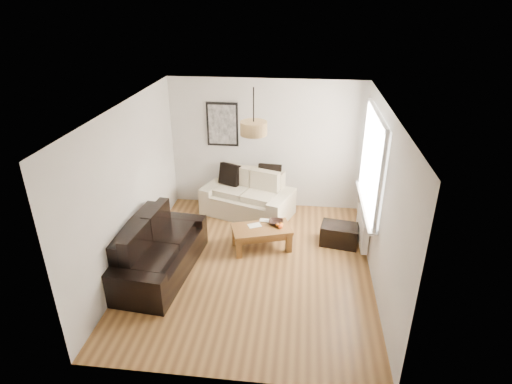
# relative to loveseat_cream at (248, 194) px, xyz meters

# --- Properties ---
(floor) EXTENTS (4.50, 4.50, 0.00)m
(floor) POSITION_rel_loveseat_cream_xyz_m (0.31, -1.78, -0.43)
(floor) COLOR brown
(floor) RESTS_ON ground
(ceiling) EXTENTS (3.80, 4.50, 0.00)m
(ceiling) POSITION_rel_loveseat_cream_xyz_m (0.31, -1.78, 2.17)
(ceiling) COLOR white
(ceiling) RESTS_ON floor
(wall_back) EXTENTS (3.80, 0.04, 2.60)m
(wall_back) POSITION_rel_loveseat_cream_xyz_m (0.31, 0.47, 0.87)
(wall_back) COLOR silver
(wall_back) RESTS_ON floor
(wall_front) EXTENTS (3.80, 0.04, 2.60)m
(wall_front) POSITION_rel_loveseat_cream_xyz_m (0.31, -4.03, 0.87)
(wall_front) COLOR silver
(wall_front) RESTS_ON floor
(wall_left) EXTENTS (0.04, 4.50, 2.60)m
(wall_left) POSITION_rel_loveseat_cream_xyz_m (-1.59, -1.78, 0.87)
(wall_left) COLOR silver
(wall_left) RESTS_ON floor
(wall_right) EXTENTS (0.04, 4.50, 2.60)m
(wall_right) POSITION_rel_loveseat_cream_xyz_m (2.21, -1.78, 0.87)
(wall_right) COLOR silver
(wall_right) RESTS_ON floor
(window_bay) EXTENTS (0.14, 1.90, 1.60)m
(window_bay) POSITION_rel_loveseat_cream_xyz_m (2.17, -0.98, 1.17)
(window_bay) COLOR white
(window_bay) RESTS_ON wall_right
(radiator) EXTENTS (0.10, 0.90, 0.52)m
(radiator) POSITION_rel_loveseat_cream_xyz_m (2.13, -0.98, -0.05)
(radiator) COLOR white
(radiator) RESTS_ON wall_right
(poster) EXTENTS (0.62, 0.04, 0.87)m
(poster) POSITION_rel_loveseat_cream_xyz_m (-0.54, 0.44, 1.27)
(poster) COLOR black
(poster) RESTS_ON wall_back
(pendant_shade) EXTENTS (0.40, 0.40, 0.20)m
(pendant_shade) POSITION_rel_loveseat_cream_xyz_m (0.31, -1.48, 1.80)
(pendant_shade) COLOR tan
(pendant_shade) RESTS_ON ceiling
(loveseat_cream) EXTENTS (1.92, 1.45, 0.85)m
(loveseat_cream) POSITION_rel_loveseat_cream_xyz_m (0.00, 0.00, 0.00)
(loveseat_cream) COLOR beige
(loveseat_cream) RESTS_ON floor
(sofa_leather) EXTENTS (1.13, 2.04, 0.85)m
(sofa_leather) POSITION_rel_loveseat_cream_xyz_m (-1.12, -2.09, -0.00)
(sofa_leather) COLOR black
(sofa_leather) RESTS_ON floor
(coffee_table) EXTENTS (1.11, 0.82, 0.41)m
(coffee_table) POSITION_rel_loveseat_cream_xyz_m (0.41, -1.23, -0.22)
(coffee_table) COLOR brown
(coffee_table) RESTS_ON floor
(ottoman) EXTENTS (0.71, 0.52, 0.37)m
(ottoman) POSITION_rel_loveseat_cream_xyz_m (1.76, -0.93, -0.24)
(ottoman) COLOR black
(ottoman) RESTS_ON floor
(cushion_left) EXTENTS (0.44, 0.29, 0.42)m
(cushion_left) POSITION_rel_loveseat_cream_xyz_m (-0.39, 0.21, 0.32)
(cushion_left) COLOR black
(cushion_left) RESTS_ON loveseat_cream
(cushion_right) EXTENTS (0.46, 0.17, 0.45)m
(cushion_right) POSITION_rel_loveseat_cream_xyz_m (0.42, 0.21, 0.34)
(cushion_right) COLOR black
(cushion_right) RESTS_ON loveseat_cream
(fruit_bowl) EXTENTS (0.25, 0.25, 0.06)m
(fruit_bowl) POSITION_rel_loveseat_cream_xyz_m (0.64, -1.06, 0.01)
(fruit_bowl) COLOR black
(fruit_bowl) RESTS_ON coffee_table
(orange_a) EXTENTS (0.08, 0.08, 0.08)m
(orange_a) POSITION_rel_loveseat_cream_xyz_m (0.73, -1.22, 0.02)
(orange_a) COLOR #F25014
(orange_a) RESTS_ON fruit_bowl
(orange_b) EXTENTS (0.08, 0.08, 0.07)m
(orange_b) POSITION_rel_loveseat_cream_xyz_m (0.74, -1.16, 0.02)
(orange_b) COLOR orange
(orange_b) RESTS_ON fruit_bowl
(orange_c) EXTENTS (0.07, 0.07, 0.06)m
(orange_c) POSITION_rel_loveseat_cream_xyz_m (0.68, -1.17, 0.02)
(orange_c) COLOR orange
(orange_c) RESTS_ON fruit_bowl
(papers) EXTENTS (0.26, 0.23, 0.01)m
(papers) POSITION_rel_loveseat_cream_xyz_m (0.28, -1.17, -0.02)
(papers) COLOR white
(papers) RESTS_ON coffee_table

